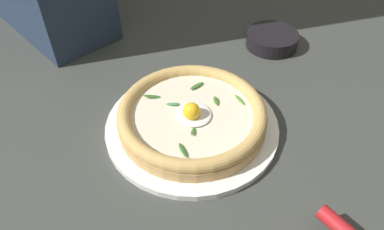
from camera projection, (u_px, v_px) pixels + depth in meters
The scene contains 4 objects.
ground_plane at pixel (185, 127), 0.67m from camera, with size 2.40×2.40×0.03m, color #393C39.
pizza_plate at pixel (192, 125), 0.65m from camera, with size 0.31×0.31×0.01m, color white.
pizza at pixel (192, 115), 0.63m from camera, with size 0.26×0.26×0.05m.
side_bowl at pixel (272, 39), 0.83m from camera, with size 0.12×0.12×0.03m, color black.
Camera 1 is at (-0.43, 0.19, 0.47)m, focal length 33.68 mm.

